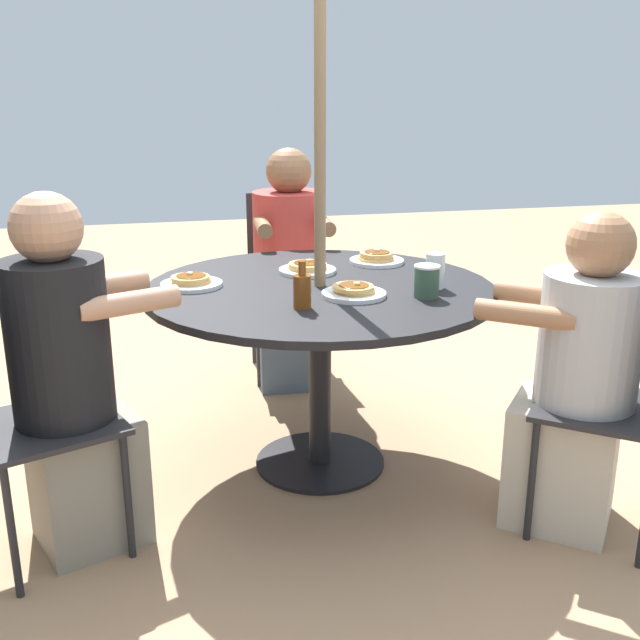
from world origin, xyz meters
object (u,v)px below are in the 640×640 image
object	(u,v)px
patio_table	(320,310)
drinking_glass_a	(435,271)
patio_chair_north	(634,389)
patio_chair_south	(15,407)
pancake_plate_c	(376,259)
coffee_cup	(427,281)
syrup_bottle	(302,290)
diner_south	(72,389)
diner_north	(576,387)
pancake_plate_d	(191,282)
diner_east	(291,278)
patio_chair_east	(287,272)
pancake_plate_a	(354,292)
pancake_plate_b	(308,268)

from	to	relation	value
patio_table	drinking_glass_a	size ratio (longest dim) A/B	10.09
patio_chair_north	patio_chair_south	size ratio (longest dim) A/B	1.00
pancake_plate_c	patio_table	bearing A→B (deg)	134.34
coffee_cup	syrup_bottle	bearing A→B (deg)	94.36
patio_chair_south	drinking_glass_a	distance (m)	1.51
diner_south	drinking_glass_a	size ratio (longest dim) A/B	8.95
syrup_bottle	coffee_cup	distance (m)	0.46
diner_north	pancake_plate_d	size ratio (longest dim) A/B	4.73
patio_chair_north	diner_south	size ratio (longest dim) A/B	0.80
patio_table	pancake_plate_d	world-z (taller)	pancake_plate_d
patio_table	diner_north	distance (m)	0.96
coffee_cup	diner_east	bearing A→B (deg)	12.01
diner_north	pancake_plate_c	distance (m)	1.04
diner_north	syrup_bottle	xyz separation A→B (m)	(0.32, 0.86, 0.30)
pancake_plate_c	pancake_plate_d	distance (m)	0.82
diner_east	patio_chair_south	bearing A→B (deg)	54.83
patio_chair_north	drinking_glass_a	bearing A→B (deg)	77.88
patio_chair_east	pancake_plate_c	distance (m)	0.87
pancake_plate_a	diner_east	bearing A→B (deg)	0.34
diner_north	drinking_glass_a	size ratio (longest dim) A/B	8.36
patio_chair_south	pancake_plate_d	xyz separation A→B (m)	(0.51, -0.58, 0.23)
pancake_plate_a	pancake_plate_d	xyz separation A→B (m)	(0.28, 0.55, -0.00)
diner_north	pancake_plate_b	world-z (taller)	diner_north
patio_chair_north	coffee_cup	xyz separation A→B (m)	(0.47, 0.54, 0.27)
patio_chair_south	pancake_plate_d	distance (m)	0.80
syrup_bottle	patio_chair_east	bearing A→B (deg)	-8.84
diner_north	diner_east	size ratio (longest dim) A/B	0.92
patio_chair_north	pancake_plate_d	xyz separation A→B (m)	(0.82, 1.34, 0.23)
patio_chair_north	coffee_cup	distance (m)	0.77
pancake_plate_c	pancake_plate_b	bearing A→B (deg)	107.15
patio_chair_south	diner_south	size ratio (longest dim) A/B	0.80
pancake_plate_b	pancake_plate_c	size ratio (longest dim) A/B	1.00
pancake_plate_d	drinking_glass_a	bearing A→B (deg)	-104.88
diner_east	pancake_plate_d	bearing A→B (deg)	61.70
diner_east	coffee_cup	distance (m)	1.25
patio_chair_north	drinking_glass_a	world-z (taller)	patio_chair_north
diner_north	patio_chair_south	distance (m)	1.79
diner_east	syrup_bottle	bearing A→B (deg)	85.09
diner_south	pancake_plate_b	distance (m)	1.07
diner_east	patio_chair_east	bearing A→B (deg)	-90.00
patio_table	pancake_plate_a	size ratio (longest dim) A/B	5.72
patio_table	pancake_plate_c	xyz separation A→B (m)	(0.31, -0.32, 0.12)
pancake_plate_a	pancake_plate_d	world-z (taller)	same
patio_chair_north	diner_north	distance (m)	0.18
pancake_plate_a	diner_south	bearing A→B (deg)	99.72
patio_chair_north	pancake_plate_a	world-z (taller)	patio_chair_north
patio_chair_north	pancake_plate_c	xyz separation A→B (m)	(1.03, 0.54, 0.23)
coffee_cup	drinking_glass_a	distance (m)	0.14
diner_south	pancake_plate_d	world-z (taller)	diner_south
pancake_plate_b	patio_chair_south	bearing A→B (deg)	120.65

